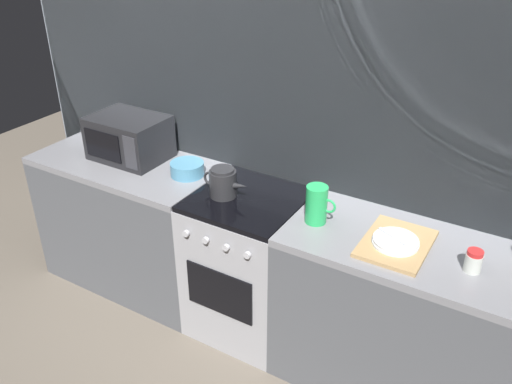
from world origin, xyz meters
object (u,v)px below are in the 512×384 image
Objects in this scene: microwave at (129,138)px; stove_unit at (248,264)px; mixing_bowl at (187,169)px; spice_jar at (473,261)px; dish_pile at (396,243)px; pitcher at (317,204)px; kettle at (223,183)px.

stove_unit is at bearing -4.13° from microwave.
mixing_bowl is 1.90× the size of spice_jar.
dish_pile is 0.35m from spice_jar.
microwave reaches higher than dish_pile.
spice_jar is at bearing -3.12° from microwave.
pitcher reaches higher than dish_pile.
dish_pile is (0.97, 0.01, -0.06)m from kettle.
mixing_bowl is at bearing 176.11° from dish_pile.
pitcher reaches higher than stove_unit.
dish_pile is (1.75, -0.10, -0.12)m from microwave.
microwave reaches higher than spice_jar.
stove_unit is at bearing 20.50° from kettle.
kettle is 0.97m from dish_pile.
pitcher reaches higher than kettle.
spice_jar is (1.32, -0.00, -0.03)m from kettle.
dish_pile is (0.42, -0.00, -0.08)m from pitcher.
microwave is (-0.91, 0.07, 0.59)m from stove_unit.
pitcher is (0.88, -0.08, 0.06)m from mixing_bowl.
spice_jar is (0.35, -0.01, 0.03)m from dish_pile.
microwave reaches higher than pitcher.
kettle is 1.42× the size of mixing_bowl.
dish_pile is at bearing 0.68° from kettle.
stove_unit is at bearing 175.76° from pitcher.
dish_pile is at bearing -3.89° from mixing_bowl.
kettle is at bearing -179.32° from dish_pile.
pitcher is at bearing 1.68° from kettle.
mixing_bowl reaches higher than dish_pile.
pitcher is at bearing -4.24° from stove_unit.
pitcher is 0.77m from spice_jar.
kettle is 1.42× the size of pitcher.
spice_jar reaches higher than dish_pile.
mixing_bowl is at bearing 162.86° from kettle.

